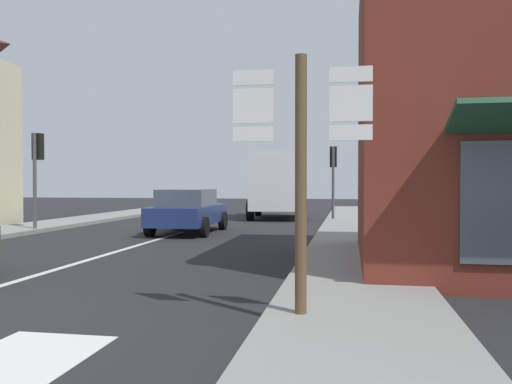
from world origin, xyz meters
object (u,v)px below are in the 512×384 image
Objects in this scene: delivery_truck at (277,184)px; traffic_light_far_right at (333,166)px; route_sign_post at (301,164)px; traffic_light_near_left at (37,159)px; sedan_far at (188,210)px.

traffic_light_far_right is at bearing -29.58° from delivery_truck.
delivery_truck is at bearing 98.63° from route_sign_post.
traffic_light_near_left is at bearing -145.23° from traffic_light_far_right.
traffic_light_near_left reaches higher than route_sign_post.
route_sign_post is at bearing -45.80° from traffic_light_near_left.
route_sign_post is at bearing -66.20° from sedan_far.
traffic_light_near_left reaches higher than delivery_truck.
traffic_light_near_left reaches higher than sedan_far.
traffic_light_near_left reaches higher than traffic_light_far_right.
route_sign_post is 17.03m from traffic_light_far_right.
route_sign_post is (2.81, -18.54, 0.26)m from delivery_truck.
route_sign_post reaches higher than sedan_far.
traffic_light_far_right reaches higher than route_sign_post.
sedan_far is 7.91m from traffic_light_far_right.
delivery_truck is 1.57× the size of traffic_light_far_right.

